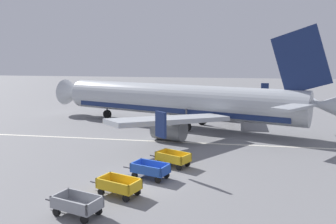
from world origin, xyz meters
The scene contains 7 objects.
ground_plane centered at (0.00, 0.00, 0.00)m, with size 220.00×220.00×0.00m, color slate.
apron_stripe centered at (0.00, 10.47, 0.01)m, with size 120.00×0.36×0.01m, color silver.
airplane centered at (0.25, 17.94, 3.05)m, with size 36.52×29.72×11.34m.
baggage_cart_nearest centered at (-2.31, -5.95, 0.60)m, with size 3.61×2.09×1.07m.
baggage_cart_second_in_row centered at (-0.96, -3.01, 0.60)m, with size 3.59×2.18×1.07m.
baggage_cart_third_in_row centered at (0.25, 0.21, 0.60)m, with size 3.59×2.16×1.07m.
baggage_cart_fourth_in_row centered at (1.37, 3.11, 0.60)m, with size 3.50×2.38×1.07m.
Camera 1 is at (5.40, -22.12, 8.39)m, focal length 37.07 mm.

